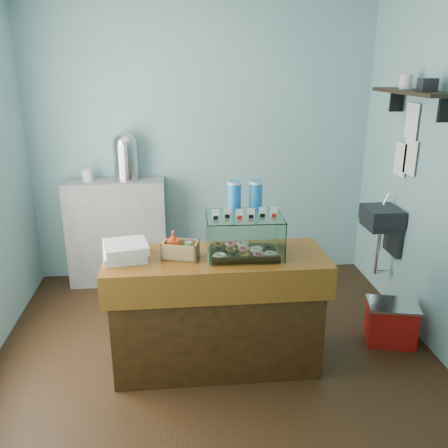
{
  "coord_description": "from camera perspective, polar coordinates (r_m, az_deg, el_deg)",
  "views": [
    {
      "loc": [
        -0.26,
        -3.39,
        2.21
      ],
      "look_at": [
        0.07,
        -0.15,
        1.11
      ],
      "focal_mm": 38.0,
      "sensor_mm": 36.0,
      "label": 1
    }
  ],
  "objects": [
    {
      "name": "condiment_crate",
      "position": [
        3.37,
        -5.49,
        -2.93
      ],
      "size": [
        0.28,
        0.21,
        0.2
      ],
      "rotation": [
        0.0,
        0.0,
        -0.25
      ],
      "color": "tan",
      "rests_on": "counter"
    },
    {
      "name": "room_shell",
      "position": [
        3.45,
        -0.93,
        10.29
      ],
      "size": [
        3.54,
        3.04,
        2.82
      ],
      "color": "#74A2AA",
      "rests_on": "ground"
    },
    {
      "name": "ground",
      "position": [
        4.06,
        -1.17,
        -14.29
      ],
      "size": [
        3.5,
        3.5,
        0.0
      ],
      "primitive_type": "plane",
      "color": "black",
      "rests_on": "ground"
    },
    {
      "name": "counter",
      "position": [
        3.6,
        -0.89,
        -10.38
      ],
      "size": [
        1.6,
        0.6,
        0.9
      ],
      "color": "#47250D",
      "rests_on": "ground"
    },
    {
      "name": "coffee_urn",
      "position": [
        4.84,
        -11.77,
        8.14
      ],
      "size": [
        0.26,
        0.26,
        0.49
      ],
      "color": "silver",
      "rests_on": "back_shelf"
    },
    {
      "name": "red_cooler",
      "position": [
        4.24,
        19.43,
        -11.12
      ],
      "size": [
        0.46,
        0.39,
        0.35
      ],
      "rotation": [
        0.0,
        0.0,
        -0.23
      ],
      "color": "#AC110D",
      "rests_on": "ground"
    },
    {
      "name": "back_shelf",
      "position": [
        5.04,
        -12.69,
        -0.99
      ],
      "size": [
        1.0,
        0.32,
        1.1
      ],
      "primitive_type": "cube",
      "color": "#99999C",
      "rests_on": "ground"
    },
    {
      "name": "pastry_boxes",
      "position": [
        3.42,
        -11.8,
        -3.18
      ],
      "size": [
        0.35,
        0.35,
        0.12
      ],
      "rotation": [
        0.0,
        0.0,
        0.16
      ],
      "color": "silver",
      "rests_on": "counter"
    },
    {
      "name": "display_case",
      "position": [
        3.4,
        2.36,
        -0.88
      ],
      "size": [
        0.55,
        0.41,
        0.52
      ],
      "rotation": [
        0.0,
        0.0,
        -0.03
      ],
      "color": "black",
      "rests_on": "counter"
    }
  ]
}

